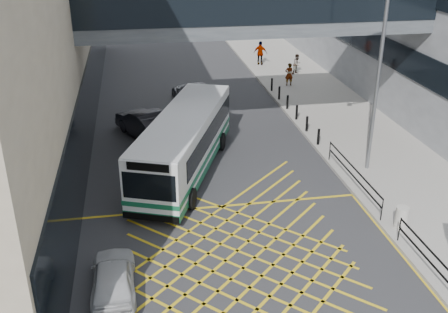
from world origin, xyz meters
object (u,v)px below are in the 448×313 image
bus (185,141)px  pedestrian_c (260,53)px  car_silver (196,92)px  pedestrian_a (289,74)px  pedestrian_b (297,64)px  car_white (113,277)px  car_dark (145,124)px  street_lamp (376,68)px  litter_bin (402,217)px

bus → pedestrian_c: size_ratio=5.45×
car_silver → pedestrian_a: (7.19, 2.27, 0.26)m
car_silver → pedestrian_b: pedestrian_b is taller
car_white → car_silver: 20.05m
pedestrian_c → car_white: bearing=93.6°
car_dark → car_silver: 6.71m
bus → car_dark: bearing=131.3°
car_white → street_lamp: 14.73m
pedestrian_b → street_lamp: bearing=-129.7°
pedestrian_c → litter_bin: bearing=115.3°
car_silver → car_white: bearing=54.9°
street_lamp → pedestrian_b: 17.94m
street_lamp → car_white: bearing=-161.8°
bus → pedestrian_a: 15.66m
car_silver → pedestrian_b: bearing=-169.3°
car_silver → pedestrian_a: size_ratio=2.81×
pedestrian_b → car_dark: bearing=-171.9°
bus → street_lamp: 9.48m
bus → pedestrian_b: (10.51, 15.77, -0.64)m
car_white → car_dark: 13.79m
bus → pedestrian_a: bus is taller
street_lamp → pedestrian_a: street_lamp is taller
litter_bin → street_lamp: bearing=81.8°
bus → litter_bin: bearing=-20.0°
car_dark → pedestrian_a: size_ratio=3.06×
bus → car_silver: size_ratio=2.29×
bus → car_silver: bus is taller
car_silver → pedestrian_c: bearing=-147.8°
car_silver → pedestrian_b: 10.17m
bus → street_lamp: street_lamp is taller
car_white → street_lamp: size_ratio=0.44×
car_white → pedestrian_a: size_ratio=2.36×
bus → pedestrian_c: bearing=87.6°
pedestrian_b → litter_bin: bearing=-130.2°
pedestrian_c → bus: bearing=92.7°
car_dark → pedestrian_c: (10.10, 14.17, 0.35)m
street_lamp → bus: bearing=156.5°
car_dark → litter_bin: size_ratio=5.71×
bus → car_white: (-3.33, -8.85, -0.96)m
litter_bin → pedestrian_c: size_ratio=0.45×
pedestrian_b → pedestrian_c: size_ratio=0.79×
street_lamp → pedestrian_c: street_lamp is taller
car_dark → street_lamp: 13.00m
pedestrian_a → pedestrian_c: bearing=-84.2°
litter_bin → pedestrian_b: size_ratio=0.57×
litter_bin → pedestrian_a: size_ratio=0.54×
bus → street_lamp: bearing=10.9°
litter_bin → pedestrian_a: (1.13, 19.70, 0.38)m
car_silver → litter_bin: (6.07, -17.43, -0.12)m
pedestrian_a → pedestrian_b: 3.33m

